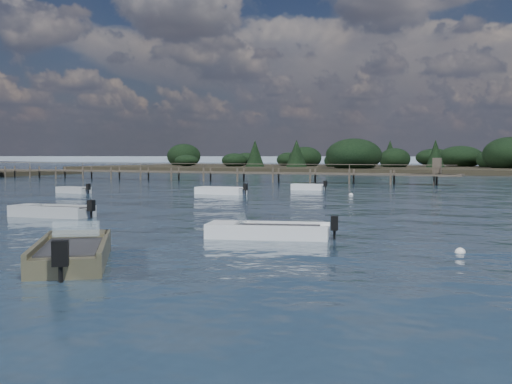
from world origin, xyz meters
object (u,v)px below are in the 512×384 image
at_px(dinghy_extra_a, 221,192).
at_px(tender_far_white, 308,188).
at_px(dinghy_near_olive, 73,257).
at_px(dinghy_mid_grey, 52,214).
at_px(jetty, 207,172).
at_px(tender_far_grey, 74,191).
at_px(dinghy_mid_white_a, 268,234).

bearing_deg(dinghy_extra_a, tender_far_white, 63.38).
xyz_separation_m(dinghy_extra_a, tender_far_white, (4.12, 8.23, -0.00)).
height_order(dinghy_near_olive, dinghy_mid_grey, dinghy_near_olive).
height_order(dinghy_mid_grey, jetty, jetty).
xyz_separation_m(dinghy_near_olive, tender_far_grey, (-21.52, 26.00, -0.03)).
xyz_separation_m(dinghy_mid_grey, jetty, (-13.48, 41.05, 0.84)).
xyz_separation_m(dinghy_near_olive, dinghy_mid_white_a, (2.84, 7.13, -0.03)).
relative_size(dinghy_extra_a, dinghy_mid_grey, 0.92).
relative_size(dinghy_near_olive, jetty, 0.08).
xyz_separation_m(tender_far_white, jetty, (-17.01, 13.69, 0.84)).
distance_m(tender_far_white, tender_far_grey, 19.19).
relative_size(tender_far_white, jetty, 0.05).
xyz_separation_m(dinghy_near_olive, dinghy_mid_grey, (-9.73, 10.19, -0.02)).
height_order(dinghy_near_olive, tender_far_grey, dinghy_near_olive).
bearing_deg(jetty, dinghy_extra_a, -59.55).
bearing_deg(dinghy_mid_grey, dinghy_mid_white_a, -13.69).
bearing_deg(dinghy_near_olive, tender_far_white, 99.38).
height_order(tender_far_white, dinghy_mid_grey, dinghy_mid_grey).
relative_size(dinghy_mid_grey, jetty, 0.07).
distance_m(dinghy_extra_a, tender_far_grey, 11.68).
distance_m(dinghy_extra_a, dinghy_mid_grey, 19.15).
bearing_deg(dinghy_mid_white_a, tender_far_grey, 142.23).
bearing_deg(dinghy_extra_a, tender_far_grey, -163.42).
bearing_deg(dinghy_mid_grey, dinghy_extra_a, 91.80).
bearing_deg(tender_far_grey, dinghy_near_olive, -50.39).
distance_m(dinghy_mid_white_a, tender_far_grey, 30.81).
relative_size(dinghy_near_olive, tender_far_grey, 1.67).
distance_m(dinghy_mid_white_a, jetty, 51.24).
height_order(dinghy_extra_a, tender_far_white, dinghy_extra_a).
bearing_deg(dinghy_mid_white_a, dinghy_near_olive, -111.68).
xyz_separation_m(dinghy_extra_a, jetty, (-12.88, 21.91, 0.83)).
distance_m(tender_far_white, jetty, 21.85).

